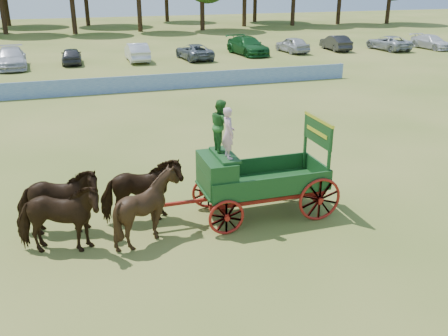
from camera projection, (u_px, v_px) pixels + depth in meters
ground at (303, 195)px, 17.27m from camera, size 160.00×160.00×0.00m
horse_lead_left at (58, 219)px, 13.32m from camera, size 2.61×1.65×2.04m
horse_lead_right at (58, 202)px, 14.30m from camera, size 2.55×1.44×2.04m
horse_wheel_left at (148, 207)px, 14.00m from camera, size 2.16×2.00×2.04m
horse_wheel_right at (141, 192)px, 14.98m from camera, size 2.43×1.13×2.04m
farm_dray at (240, 168)px, 15.14m from camera, size 6.00×2.00×3.71m
sponsor_banner at (168, 82)px, 32.77m from camera, size 26.00×0.08×1.05m
parked_cars at (159, 52)px, 43.89m from camera, size 56.73×7.42×1.65m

